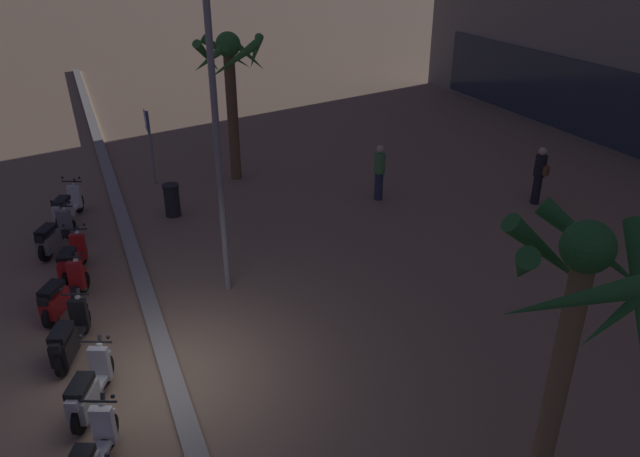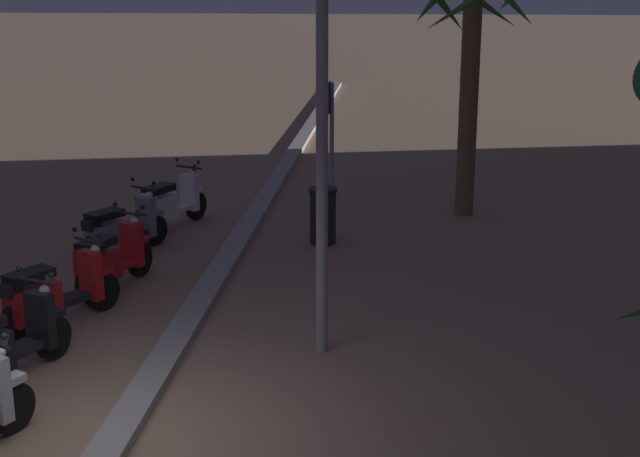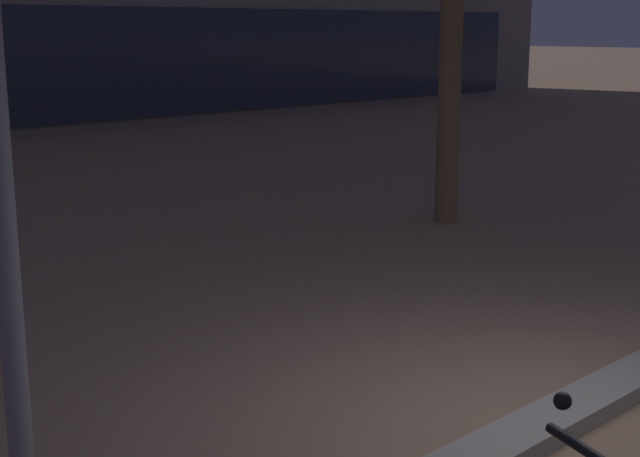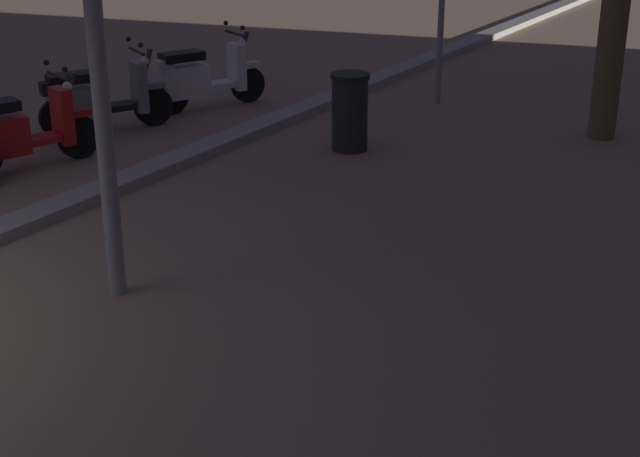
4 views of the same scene
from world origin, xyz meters
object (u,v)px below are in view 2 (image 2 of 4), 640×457
object	(u,v)px
scooter_white_second_in_line	(170,204)
scooter_grey_tail_end	(120,230)
crossing_sign	(331,129)
palm_tree_mid_walkway	(473,24)
scooter_black_lead_nearest	(1,347)
scooter_red_mid_centre	(52,295)
litter_bin	(323,215)
scooter_red_far_back	(109,261)

from	to	relation	value
scooter_white_second_in_line	scooter_grey_tail_end	distance (m)	1.74
scooter_grey_tail_end	crossing_sign	size ratio (longest dim) A/B	0.66
scooter_grey_tail_end	palm_tree_mid_walkway	xyz separation A→B (m)	(-3.24, 5.69, 3.08)
scooter_grey_tail_end	scooter_black_lead_nearest	bearing A→B (deg)	1.71
scooter_white_second_in_line	scooter_grey_tail_end	world-z (taller)	same
scooter_black_lead_nearest	crossing_sign	world-z (taller)	crossing_sign
scooter_red_mid_centre	litter_bin	xyz separation A→B (m)	(-4.14, 3.10, 0.02)
palm_tree_mid_walkway	scooter_white_second_in_line	bearing A→B (deg)	-73.75
scooter_white_second_in_line	scooter_black_lead_nearest	distance (m)	6.45
crossing_sign	litter_bin	distance (m)	2.91
scooter_grey_tail_end	scooter_red_mid_centre	xyz separation A→B (m)	(3.08, 0.07, 0.01)
scooter_white_second_in_line	palm_tree_mid_walkway	size ratio (longest dim) A/B	0.35
scooter_white_second_in_line	scooter_black_lead_nearest	size ratio (longest dim) A/B	0.94
scooter_red_mid_centre	scooter_black_lead_nearest	xyz separation A→B (m)	(1.67, 0.07, -0.00)
scooter_black_lead_nearest	scooter_white_second_in_line	bearing A→B (deg)	177.83
scooter_grey_tail_end	scooter_red_mid_centre	distance (m)	3.08
scooter_red_mid_centre	crossing_sign	xyz separation A→B (m)	(-6.87, 3.02, 1.04)
scooter_red_far_back	scooter_red_mid_centre	bearing A→B (deg)	-10.98
scooter_red_mid_centre	scooter_black_lead_nearest	distance (m)	1.67
scooter_red_mid_centre	palm_tree_mid_walkway	size ratio (longest dim) A/B	0.35
scooter_red_far_back	scooter_black_lead_nearest	world-z (taller)	same
scooter_grey_tail_end	crossing_sign	xyz separation A→B (m)	(-3.79, 3.09, 1.06)
scooter_red_far_back	scooter_grey_tail_end	bearing A→B (deg)	-167.63
scooter_red_far_back	litter_bin	distance (m)	3.89
scooter_black_lead_nearest	litter_bin	world-z (taller)	scooter_black_lead_nearest
scooter_red_far_back	crossing_sign	xyz separation A→B (m)	(-5.41, 2.73, 1.05)
palm_tree_mid_walkway	litter_bin	world-z (taller)	palm_tree_mid_walkway
scooter_white_second_in_line	crossing_sign	world-z (taller)	crossing_sign
palm_tree_mid_walkway	scooter_red_mid_centre	bearing A→B (deg)	-41.64
scooter_white_second_in_line	scooter_black_lead_nearest	world-z (taller)	same
scooter_black_lead_nearest	palm_tree_mid_walkway	xyz separation A→B (m)	(-7.99, 5.55, 3.07)
crossing_sign	scooter_red_mid_centre	bearing A→B (deg)	-23.71
scooter_black_lead_nearest	palm_tree_mid_walkway	world-z (taller)	palm_tree_mid_walkway
scooter_red_mid_centre	crossing_sign	world-z (taller)	crossing_sign
scooter_white_second_in_line	scooter_red_far_back	world-z (taller)	same
crossing_sign	palm_tree_mid_walkway	size ratio (longest dim) A/B	0.51
crossing_sign	scooter_grey_tail_end	bearing A→B (deg)	-39.17
litter_bin	scooter_red_far_back	bearing A→B (deg)	-46.43
scooter_grey_tail_end	scooter_red_far_back	size ratio (longest dim) A/B	0.96
scooter_white_second_in_line	scooter_red_mid_centre	bearing A→B (deg)	-3.77
scooter_red_far_back	scooter_black_lead_nearest	xyz separation A→B (m)	(3.13, -0.21, 0.00)
litter_bin	scooter_red_mid_centre	bearing A→B (deg)	-36.83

